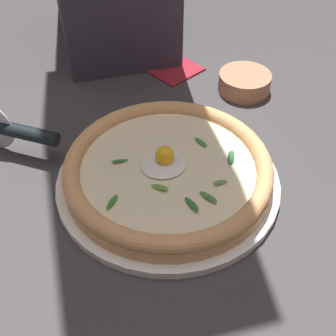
{
  "coord_description": "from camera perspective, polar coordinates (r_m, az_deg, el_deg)",
  "views": [
    {
      "loc": [
        0.13,
        0.42,
        0.46
      ],
      "look_at": [
        0.01,
        -0.01,
        0.03
      ],
      "focal_mm": 47.35,
      "sensor_mm": 36.0,
      "label": 1
    }
  ],
  "objects": [
    {
      "name": "ground_plane",
      "position": [
        0.65,
        1.01,
        -3.31
      ],
      "size": [
        2.4,
        2.4,
        0.03
      ],
      "primitive_type": "cube",
      "color": "#393738",
      "rests_on": "ground"
    },
    {
      "name": "pizza_plate",
      "position": [
        0.64,
        -0.0,
        -1.68
      ],
      "size": [
        0.32,
        0.32,
        0.01
      ],
      "primitive_type": "cylinder",
      "color": "white",
      "rests_on": "ground"
    },
    {
      "name": "pizza",
      "position": [
        0.62,
        -0.0,
        -0.12
      ],
      "size": [
        0.29,
        0.29,
        0.05
      ],
      "color": "tan",
      "rests_on": "pizza_plate"
    },
    {
      "name": "side_bowl",
      "position": [
        0.83,
        9.81,
        10.82
      ],
      "size": [
        0.09,
        0.09,
        0.03
      ],
      "primitive_type": "cylinder",
      "color": "#B77553",
      "rests_on": "ground"
    },
    {
      "name": "pizza_cutter",
      "position": [
        0.7,
        -19.24,
        4.64
      ],
      "size": [
        0.14,
        0.1,
        0.09
      ],
      "color": "silver",
      "rests_on": "ground"
    },
    {
      "name": "folded_napkin",
      "position": [
        0.9,
        -0.46,
        13.35
      ],
      "size": [
        0.14,
        0.17,
        0.01
      ],
      "primitive_type": "cube",
      "rotation": [
        0.0,
        0.0,
        5.19
      ],
      "color": "maroon",
      "rests_on": "ground"
    }
  ]
}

